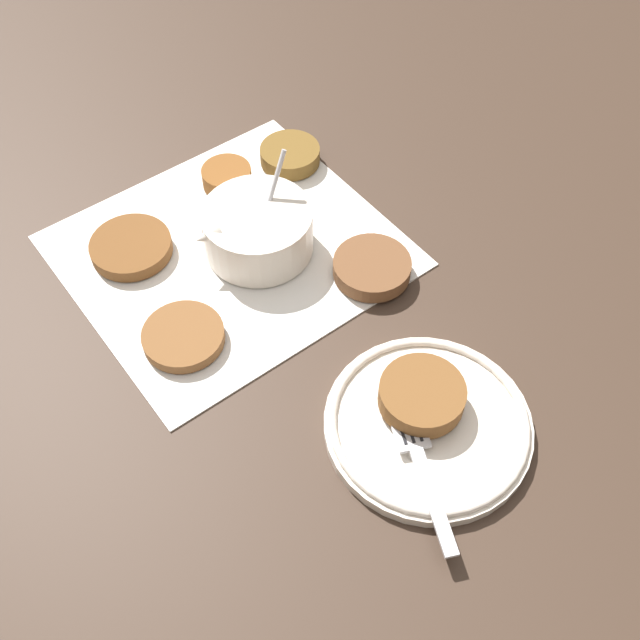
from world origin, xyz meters
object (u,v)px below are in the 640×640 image
sauce_bowl (257,232)px  fritter_on_plate (422,395)px  fork (416,451)px  serving_plate (428,424)px

sauce_bowl → fritter_on_plate: size_ratio=1.63×
fritter_on_plate → fork: size_ratio=0.51×
serving_plate → fork: 0.04m
sauce_bowl → fork: 0.29m
fritter_on_plate → fork: fritter_on_plate is taller
sauce_bowl → fritter_on_plate: bearing=99.8°
sauce_bowl → fritter_on_plate: (-0.04, 0.25, 0.00)m
fritter_on_plate → fork: bearing=52.9°
sauce_bowl → serving_plate: (-0.04, 0.27, -0.02)m
serving_plate → fritter_on_plate: fritter_on_plate is taller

